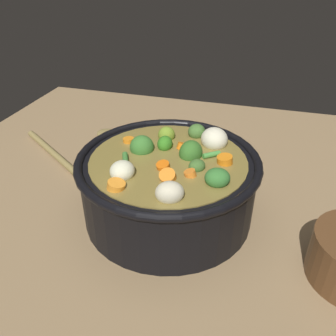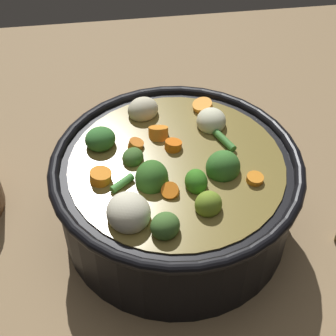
% 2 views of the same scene
% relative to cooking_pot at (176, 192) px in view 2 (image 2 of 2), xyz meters
% --- Properties ---
extents(ground_plane, '(1.10, 1.10, 0.00)m').
position_rel_cooking_pot_xyz_m(ground_plane, '(0.00, 0.00, -0.06)').
color(ground_plane, '#8C704C').
extents(cooking_pot, '(0.31, 0.31, 0.14)m').
position_rel_cooking_pot_xyz_m(cooking_pot, '(0.00, 0.00, 0.00)').
color(cooking_pot, black).
rests_on(cooking_pot, ground_plane).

